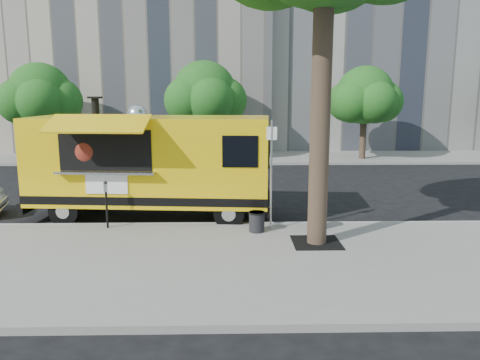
% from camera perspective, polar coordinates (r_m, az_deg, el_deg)
% --- Properties ---
extents(ground, '(120.00, 120.00, 0.00)m').
position_cam_1_polar(ground, '(14.56, -2.90, -4.82)').
color(ground, black).
rests_on(ground, ground).
extents(sidewalk, '(60.00, 6.00, 0.15)m').
position_cam_1_polar(sidewalk, '(10.73, -3.51, -10.12)').
color(sidewalk, gray).
rests_on(sidewalk, ground).
extents(curb, '(60.00, 0.14, 0.16)m').
position_cam_1_polar(curb, '(13.65, -3.01, -5.56)').
color(curb, '#999993').
rests_on(curb, ground).
extents(far_sidewalk, '(60.00, 5.00, 0.15)m').
position_cam_1_polar(far_sidewalk, '(27.79, -2.11, 2.75)').
color(far_sidewalk, gray).
rests_on(far_sidewalk, ground).
extents(building_mid, '(20.00, 14.00, 20.00)m').
position_cam_1_polar(building_mid, '(39.28, 16.88, 19.15)').
color(building_mid, gray).
rests_on(building_mid, ground).
extents(tree_well, '(1.20, 1.20, 0.02)m').
position_cam_1_polar(tree_well, '(12.03, 9.30, -7.54)').
color(tree_well, black).
rests_on(tree_well, sidewalk).
extents(far_tree_a, '(3.42, 3.42, 5.36)m').
position_cam_1_polar(far_tree_a, '(28.32, -23.18, 9.57)').
color(far_tree_a, '#33261C').
rests_on(far_tree_a, far_sidewalk).
extents(far_tree_b, '(3.60, 3.60, 5.50)m').
position_cam_1_polar(far_tree_b, '(26.77, -4.37, 10.49)').
color(far_tree_b, '#33261C').
rests_on(far_tree_b, far_sidewalk).
extents(far_tree_c, '(3.24, 3.24, 5.21)m').
position_cam_1_polar(far_tree_c, '(27.49, 14.98, 9.93)').
color(far_tree_c, '#33261C').
rests_on(far_tree_c, far_sidewalk).
extents(sign_post, '(0.28, 0.06, 3.00)m').
position_cam_1_polar(sign_post, '(12.69, 3.84, 1.41)').
color(sign_post, silver).
rests_on(sign_post, sidewalk).
extents(parking_meter, '(0.11, 0.11, 1.33)m').
position_cam_1_polar(parking_meter, '(13.45, -16.00, -2.22)').
color(parking_meter, black).
rests_on(parking_meter, sidewalk).
extents(food_truck, '(7.69, 3.79, 3.73)m').
position_cam_1_polar(food_truck, '(14.64, -10.94, 2.10)').
color(food_truck, yellow).
rests_on(food_truck, ground).
extents(trash_bin_left, '(0.47, 0.47, 0.56)m').
position_cam_1_polar(trash_bin_left, '(13.14, 9.23, -4.62)').
color(trash_bin_left, black).
rests_on(trash_bin_left, sidewalk).
extents(trash_bin_right, '(0.46, 0.46, 0.55)m').
position_cam_1_polar(trash_bin_right, '(12.73, 2.06, -5.02)').
color(trash_bin_right, black).
rests_on(trash_bin_right, sidewalk).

